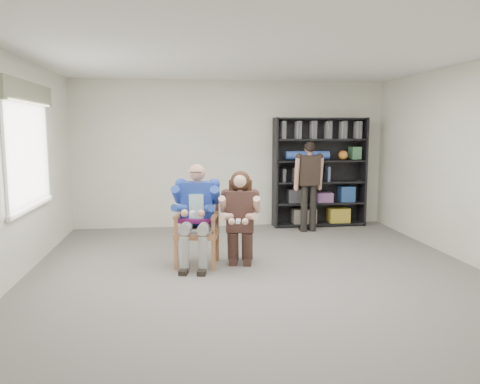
{
  "coord_description": "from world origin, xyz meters",
  "views": [
    {
      "loc": [
        -0.98,
        -5.48,
        1.87
      ],
      "look_at": [
        -0.2,
        0.6,
        1.05
      ],
      "focal_mm": 35.0,
      "sensor_mm": 36.0,
      "label": 1
    }
  ],
  "objects": [
    {
      "name": "room_shell",
      "position": [
        0.0,
        0.0,
        1.4
      ],
      "size": [
        6.0,
        7.0,
        2.8
      ],
      "primitive_type": null,
      "color": "beige",
      "rests_on": "ground"
    },
    {
      "name": "floor",
      "position": [
        0.0,
        0.0,
        0.0
      ],
      "size": [
        6.0,
        7.0,
        0.01
      ],
      "primitive_type": "cube",
      "color": "slate",
      "rests_on": "ground"
    },
    {
      "name": "window_left",
      "position": [
        -2.95,
        1.0,
        1.63
      ],
      "size": [
        0.16,
        2.0,
        1.75
      ],
      "primitive_type": null,
      "color": "silver",
      "rests_on": "room_shell"
    },
    {
      "name": "armchair",
      "position": [
        -0.76,
        0.84,
        0.55
      ],
      "size": [
        0.74,
        0.72,
        1.09
      ],
      "primitive_type": null,
      "rotation": [
        0.0,
        0.0,
        -0.19
      ],
      "color": "olive",
      "rests_on": "floor"
    },
    {
      "name": "seated_man",
      "position": [
        -0.76,
        0.84,
        0.71
      ],
      "size": [
        0.76,
        0.95,
        1.42
      ],
      "primitive_type": null,
      "rotation": [
        0.0,
        0.0,
        -0.19
      ],
      "color": "navy",
      "rests_on": "floor"
    },
    {
      "name": "kneeling_woman",
      "position": [
        -0.18,
        0.72,
        0.65
      ],
      "size": [
        0.7,
        0.96,
        1.3
      ],
      "primitive_type": null,
      "rotation": [
        0.0,
        0.0,
        -0.19
      ],
      "color": "#321C19",
      "rests_on": "floor"
    },
    {
      "name": "bookshelf",
      "position": [
        1.7,
        3.28,
        1.05
      ],
      "size": [
        1.8,
        0.38,
        2.1
      ],
      "primitive_type": null,
      "color": "black",
      "rests_on": "floor"
    },
    {
      "name": "standing_man",
      "position": [
        1.35,
        2.78,
        0.83
      ],
      "size": [
        0.53,
        0.33,
        1.66
      ],
      "primitive_type": null,
      "rotation": [
        0.0,
        0.0,
        0.09
      ],
      "color": "black",
      "rests_on": "floor"
    }
  ]
}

